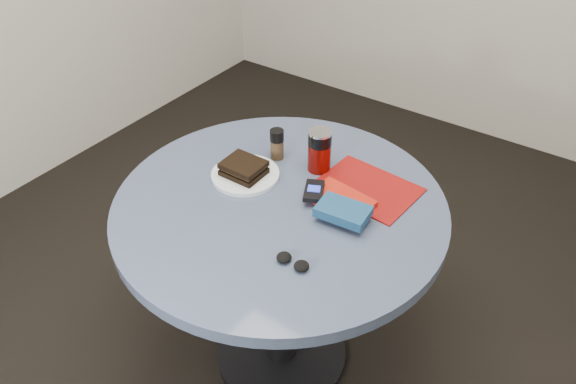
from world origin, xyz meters
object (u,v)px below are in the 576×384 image
Objects in this scene: table at (280,242)px; novel at (343,211)px; soda_can at (319,151)px; mp3_player at (314,191)px; sandwich at (244,168)px; red_book at (340,200)px; headphones at (293,262)px; pepper_grinder at (277,144)px; magazine at (367,188)px; plate at (245,175)px.

novel reaches higher than table.
soda_can reaches higher than mp3_player.
red_book is (0.32, 0.06, -0.02)m from sandwich.
headphones reaches higher than red_book.
pepper_grinder is at bearing 130.10° from headphones.
pepper_grinder is at bearing 81.82° from sandwich.
headphones is (0.10, -0.27, -0.02)m from mp3_player.
pepper_grinder reaches higher than headphones.
soda_can is 0.95× the size of novel.
magazine reaches higher than table.
red_book reaches higher than magazine.
novel is (0.34, -0.15, -0.02)m from pepper_grinder.
sandwich reaches higher than headphones.
soda_can reaches higher than magazine.
mp3_player is at bearing -124.51° from magazine.
sandwich is at bearing -134.37° from soda_can.
headphones is (0.34, -0.23, -0.02)m from sandwich.
pepper_grinder is at bearing -171.92° from magazine.
novel is (0.05, -0.06, 0.02)m from red_book.
sandwich is (-0.16, 0.04, 0.20)m from table.
novel is (0.36, -0.01, -0.00)m from sandwich.
red_book is 1.26× the size of novel.
mp3_player is at bearing 111.44° from headphones.
table is 0.32m from pepper_grinder.
pepper_grinder is at bearing 150.38° from novel.
red_book is 1.66× the size of mp3_player.
red_book is at bearing 10.59° from sandwich.
pepper_grinder reaches higher than magazine.
mp3_player is (0.22, -0.12, -0.02)m from pepper_grinder.
pepper_grinder is at bearing 127.33° from table.
sandwich is 0.24m from mp3_player.
sandwich is 0.85× the size of novel.
novel is at bearing 8.99° from table.
mp3_player reaches higher than magazine.
novel reaches higher than mp3_player.
magazine is (0.35, 0.16, -0.00)m from plate.
soda_can is at bearing 131.99° from novel.
soda_can reaches higher than red_book.
plate is at bearing 165.47° from table.
sandwich is at bearing 167.31° from table.
table is at bearing -127.21° from magazine.
magazine is at bearing -1.68° from soda_can.
headphones is at bearing -34.79° from plate.
pepper_grinder is 0.37m from novel.
novel is 0.13m from mp3_player.
plate is 0.36m from novel.
novel is at bearing -0.87° from sandwich.
soda_can is at bearing 150.10° from red_book.
sandwich reaches higher than table.
table is at bearing 132.53° from headphones.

